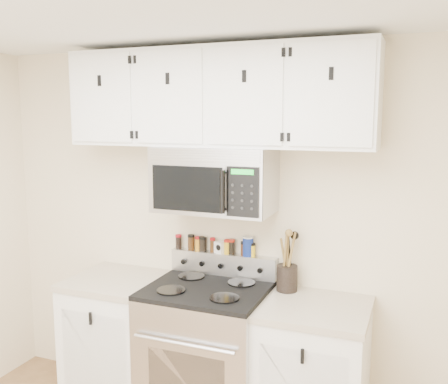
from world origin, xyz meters
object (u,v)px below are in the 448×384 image
at_px(utensil_crock, 287,276).
at_px(salt_canister, 248,246).
at_px(range, 208,355).
at_px(microwave, 215,180).

bearing_deg(utensil_crock, salt_canister, 165.35).
height_order(range, salt_canister, salt_canister).
xyz_separation_m(microwave, salt_canister, (0.18, 0.16, -0.46)).
relative_size(range, salt_canister, 8.24).
bearing_deg(range, utensil_crock, 23.69).
height_order(microwave, salt_canister, microwave).
bearing_deg(range, salt_canister, 57.77).
distance_m(range, utensil_crock, 0.74).
xyz_separation_m(range, microwave, (0.00, 0.13, 1.14)).
xyz_separation_m(range, utensil_crock, (0.47, 0.21, 0.53)).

